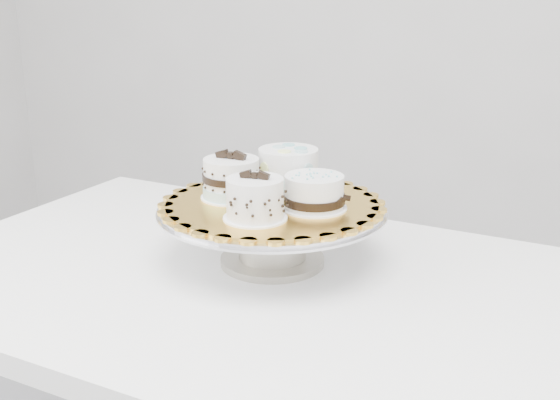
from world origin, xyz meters
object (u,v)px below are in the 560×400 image
at_px(cake_board, 272,204).
at_px(cake_swirl, 255,200).
at_px(cake_ribbon, 315,193).
at_px(cake_banded, 231,180).
at_px(cake_dots, 288,170).
at_px(cake_stand, 272,224).
at_px(table, 236,318).

height_order(cake_board, cake_swirl, cake_swirl).
bearing_deg(cake_ribbon, cake_swirl, -114.09).
bearing_deg(cake_swirl, cake_banded, 128.63).
bearing_deg(cake_banded, cake_ribbon, 1.55).
distance_m(cake_board, cake_dots, 0.08).
bearing_deg(cake_board, cake_stand, 0.00).
relative_size(cake_stand, cake_banded, 3.65).
relative_size(table, cake_stand, 3.01).
bearing_deg(cake_banded, cake_dots, 47.29).
height_order(table, cake_dots, cake_dots).
relative_size(cake_board, cake_banded, 3.36).
bearing_deg(cake_ribbon, cake_stand, -167.23).
distance_m(cake_stand, cake_ribbon, 0.10).
distance_m(cake_stand, cake_banded, 0.10).
height_order(table, cake_banded, cake_banded).
distance_m(cake_stand, cake_board, 0.04).
relative_size(cake_swirl, cake_banded, 0.95).
xyz_separation_m(cake_banded, cake_ribbon, (0.15, 0.00, -0.01)).
distance_m(table, cake_swirl, 0.24).
bearing_deg(cake_banded, cake_swirl, -43.75).
bearing_deg(cake_ribbon, cake_dots, 150.36).
bearing_deg(table, cake_stand, 58.37).
bearing_deg(cake_board, cake_banded, -177.78).
distance_m(table, cake_banded, 0.24).
height_order(table, cake_board, cake_board).
relative_size(cake_stand, cake_swirl, 3.83).
relative_size(cake_board, cake_dots, 2.80).
bearing_deg(cake_board, cake_swirl, -83.66).
relative_size(cake_banded, cake_dots, 0.83).
relative_size(cake_board, cake_swirl, 3.52).
height_order(cake_board, cake_ribbon, cake_ribbon).
xyz_separation_m(cake_swirl, cake_dots, (-0.01, 0.16, 0.01)).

